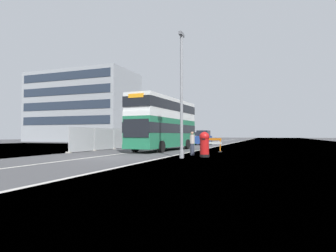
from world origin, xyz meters
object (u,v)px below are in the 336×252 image
(double_decker_bus, at_px, (164,123))
(lamppost_foreground, at_px, (182,99))
(car_oncoming_near, at_px, (203,138))
(pedestrian_at_kerb, at_px, (192,143))
(red_pillar_postbox, at_px, (204,143))
(roadworks_barrier, at_px, (211,143))
(car_receding_mid, at_px, (199,138))

(double_decker_bus, relative_size, lamppost_foreground, 1.37)
(car_oncoming_near, xyz_separation_m, pedestrian_at_kerb, (3.99, -20.84, -0.13))
(lamppost_foreground, relative_size, pedestrian_at_kerb, 4.68)
(red_pillar_postbox, distance_m, roadworks_barrier, 6.04)
(lamppost_foreground, height_order, car_oncoming_near, lamppost_foreground)
(double_decker_bus, xyz_separation_m, car_receding_mid, (-2.75, 25.05, -1.65))
(lamppost_foreground, distance_m, pedestrian_at_kerb, 4.00)
(double_decker_bus, xyz_separation_m, lamppost_foreground, (4.23, -8.03, 1.17))
(double_decker_bus, relative_size, car_oncoming_near, 2.87)
(roadworks_barrier, relative_size, car_receding_mid, 0.45)
(lamppost_foreground, xyz_separation_m, car_receding_mid, (-6.98, 33.08, -2.82))
(red_pillar_postbox, relative_size, pedestrian_at_kerb, 0.98)
(car_oncoming_near, bearing_deg, lamppost_foreground, -80.26)
(lamppost_foreground, xyz_separation_m, red_pillar_postbox, (1.15, 1.37, -2.84))
(double_decker_bus, xyz_separation_m, pedestrian_at_kerb, (4.17, -5.28, -1.73))
(roadworks_barrier, height_order, car_receding_mid, car_receding_mid)
(car_oncoming_near, distance_m, car_receding_mid, 9.93)
(red_pillar_postbox, height_order, car_receding_mid, car_receding_mid)
(red_pillar_postbox, bearing_deg, roadworks_barrier, 97.76)
(car_oncoming_near, bearing_deg, roadworks_barrier, -74.90)
(lamppost_foreground, distance_m, car_oncoming_near, 24.09)
(double_decker_bus, height_order, pedestrian_at_kerb, double_decker_bus)
(roadworks_barrier, height_order, pedestrian_at_kerb, pedestrian_at_kerb)
(pedestrian_at_kerb, bearing_deg, car_receding_mid, 102.85)
(double_decker_bus, distance_m, red_pillar_postbox, 8.72)
(roadworks_barrier, bearing_deg, car_receding_mid, 105.87)
(red_pillar_postbox, bearing_deg, lamppost_foreground, -129.87)
(car_oncoming_near, distance_m, pedestrian_at_kerb, 21.21)
(red_pillar_postbox, height_order, pedestrian_at_kerb, pedestrian_at_kerb)
(double_decker_bus, bearing_deg, lamppost_foreground, -62.20)
(double_decker_bus, height_order, roadworks_barrier, double_decker_bus)
(lamppost_foreground, bearing_deg, roadworks_barrier, 87.42)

